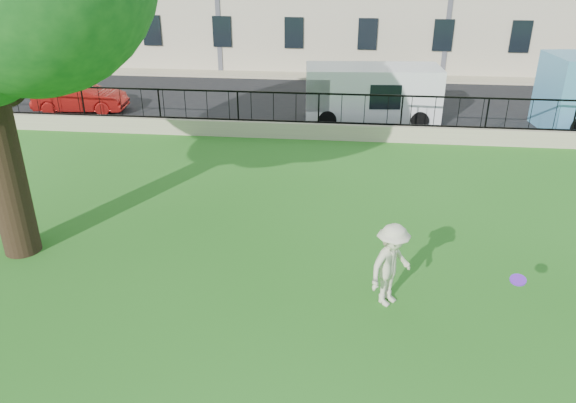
# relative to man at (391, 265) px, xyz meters

# --- Properties ---
(ground) EXTENTS (120.00, 120.00, 0.00)m
(ground) POSITION_rel_man_xyz_m (-2.04, -1.79, -0.90)
(ground) COLOR #216417
(ground) RESTS_ON ground
(retaining_wall) EXTENTS (50.00, 0.40, 0.60)m
(retaining_wall) POSITION_rel_man_xyz_m (-2.04, 10.21, -0.60)
(retaining_wall) COLOR tan
(retaining_wall) RESTS_ON ground
(iron_railing) EXTENTS (50.00, 0.05, 1.13)m
(iron_railing) POSITION_rel_man_xyz_m (-2.04, 10.21, 0.25)
(iron_railing) COLOR black
(iron_railing) RESTS_ON retaining_wall
(street) EXTENTS (60.00, 9.00, 0.01)m
(street) POSITION_rel_man_xyz_m (-2.04, 14.91, -0.90)
(street) COLOR black
(street) RESTS_ON ground
(sidewalk) EXTENTS (60.00, 1.40, 0.12)m
(sidewalk) POSITION_rel_man_xyz_m (-2.04, 20.11, -0.84)
(sidewalk) COLOR tan
(sidewalk) RESTS_ON ground
(man) EXTENTS (1.28, 1.32, 1.80)m
(man) POSITION_rel_man_xyz_m (0.00, 0.00, 0.00)
(man) COLOR beige
(man) RESTS_ON ground
(frisbee) EXTENTS (0.32, 0.31, 0.12)m
(frisbee) POSITION_rel_man_xyz_m (1.96, -1.48, 0.75)
(frisbee) COLOR #6A23C8
(red_sedan) EXTENTS (3.95, 1.69, 1.27)m
(red_sedan) POSITION_rel_man_xyz_m (-12.34, 12.61, -0.27)
(red_sedan) COLOR #B21915
(red_sedan) RESTS_ON street
(white_van) EXTENTS (5.42, 2.47, 2.22)m
(white_van) POSITION_rel_man_xyz_m (-0.04, 12.61, 0.21)
(white_van) COLOR silver
(white_van) RESTS_ON street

